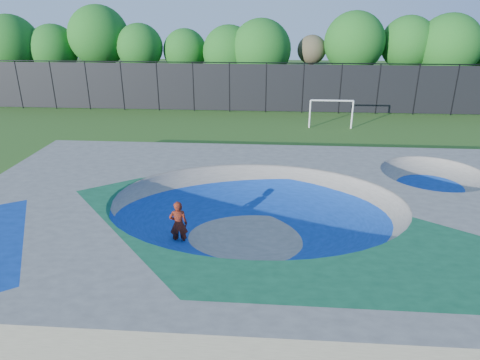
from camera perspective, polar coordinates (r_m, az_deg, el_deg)
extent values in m
plane|color=#2B5317|center=(16.39, 2.14, -7.58)|extent=(120.00, 120.00, 0.00)
cube|color=gray|center=(16.03, 2.18, -5.25)|extent=(22.00, 14.00, 1.50)
imported|color=#BA2D0E|center=(15.53, -8.19, -5.86)|extent=(0.70, 0.51, 1.78)
cube|color=black|center=(15.94, -8.03, -8.61)|extent=(0.78, 0.24, 0.05)
cylinder|color=silver|center=(31.43, 9.30, 8.66)|extent=(0.12, 0.12, 2.00)
cylinder|color=silver|center=(31.84, 14.73, 8.40)|extent=(0.12, 0.12, 2.00)
cylinder|color=silver|center=(31.39, 12.18, 10.31)|extent=(3.00, 0.12, 0.12)
cylinder|color=black|center=(41.70, -27.39, 11.19)|extent=(0.09, 0.09, 4.00)
cylinder|color=black|center=(40.24, -23.66, 11.49)|extent=(0.09, 0.09, 4.00)
cylinder|color=black|center=(38.96, -19.67, 11.75)|extent=(0.09, 0.09, 4.00)
cylinder|color=black|center=(37.87, -15.41, 11.97)|extent=(0.09, 0.09, 4.00)
cylinder|color=black|center=(36.99, -10.92, 12.12)|extent=(0.09, 0.09, 4.00)
cylinder|color=black|center=(36.34, -6.24, 12.21)|extent=(0.09, 0.09, 4.00)
cylinder|color=black|center=(35.94, -1.41, 12.22)|extent=(0.09, 0.09, 4.00)
cylinder|color=black|center=(35.77, 3.48, 12.14)|extent=(0.09, 0.09, 4.00)
cylinder|color=black|center=(35.86, 8.39, 11.98)|extent=(0.09, 0.09, 4.00)
cylinder|color=black|center=(36.20, 13.23, 11.74)|extent=(0.09, 0.09, 4.00)
cylinder|color=black|center=(36.79, 17.93, 11.42)|extent=(0.09, 0.09, 4.00)
cylinder|color=black|center=(37.60, 22.45, 11.04)|extent=(0.09, 0.09, 4.00)
cylinder|color=black|center=(38.63, 26.75, 10.62)|extent=(0.09, 0.09, 4.00)
cube|color=black|center=(35.77, 3.48, 12.14)|extent=(48.00, 0.03, 3.80)
cylinder|color=black|center=(35.49, 3.56, 15.33)|extent=(48.00, 0.08, 0.08)
cylinder|color=#462C23|center=(47.09, -27.51, 11.55)|extent=(0.44, 0.44, 3.03)
sphere|color=#185C19|center=(46.73, -28.28, 15.71)|extent=(5.25, 5.25, 5.25)
cylinder|color=#462C23|center=(46.13, -23.01, 11.95)|extent=(0.44, 0.44, 2.79)
sphere|color=#185C19|center=(45.79, -23.60, 15.74)|extent=(4.52, 4.52, 4.52)
cylinder|color=#462C23|center=(44.39, -17.73, 12.82)|extent=(0.44, 0.44, 3.58)
sphere|color=#185C19|center=(44.01, -18.34, 17.78)|extent=(5.55, 5.55, 5.55)
cylinder|color=#462C23|center=(42.76, -12.86, 12.68)|extent=(0.44, 0.44, 3.14)
sphere|color=#185C19|center=(42.39, -13.23, 16.89)|extent=(4.23, 4.23, 4.23)
cylinder|color=#462C23|center=(42.66, -7.15, 12.81)|extent=(0.44, 0.44, 2.83)
sphere|color=#185C19|center=(42.30, -7.34, 16.73)|extent=(4.04, 4.04, 4.04)
cylinder|color=#462C23|center=(40.79, -1.44, 12.40)|extent=(0.44, 0.44, 2.61)
sphere|color=#185C19|center=(40.40, -1.49, 16.71)|extent=(4.73, 4.73, 4.73)
cylinder|color=#462C23|center=(39.90, 2.72, 12.22)|extent=(0.44, 0.44, 2.68)
sphere|color=#185C19|center=(39.48, 2.81, 16.98)|extent=(5.29, 5.29, 5.29)
cylinder|color=#462C23|center=(41.33, 9.30, 12.86)|extent=(0.44, 0.44, 3.47)
sphere|color=brown|center=(41.00, 9.55, 16.77)|extent=(2.60, 2.60, 2.60)
cylinder|color=#462C23|center=(41.22, 14.49, 12.32)|extent=(0.44, 0.44, 3.30)
sphere|color=#185C19|center=(40.81, 14.99, 17.34)|extent=(5.29, 5.29, 5.29)
cylinder|color=#462C23|center=(42.87, 20.82, 12.03)|extent=(0.44, 0.44, 3.42)
sphere|color=#185C19|center=(42.49, 21.47, 16.63)|extent=(4.72, 4.72, 4.72)
cylinder|color=#462C23|center=(43.24, 25.26, 11.13)|extent=(0.44, 0.44, 2.94)
sphere|color=#185C19|center=(42.85, 26.04, 15.75)|extent=(5.51, 5.51, 5.51)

